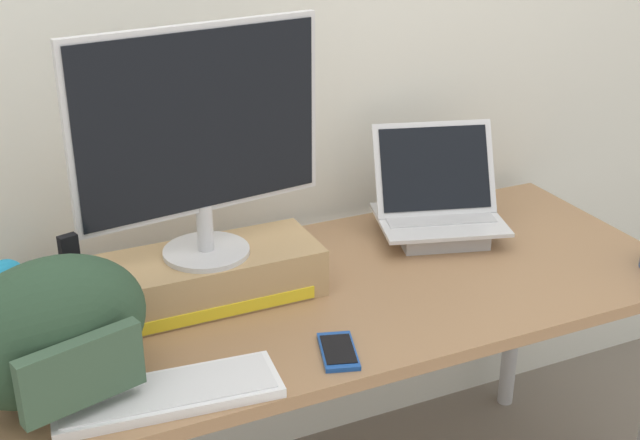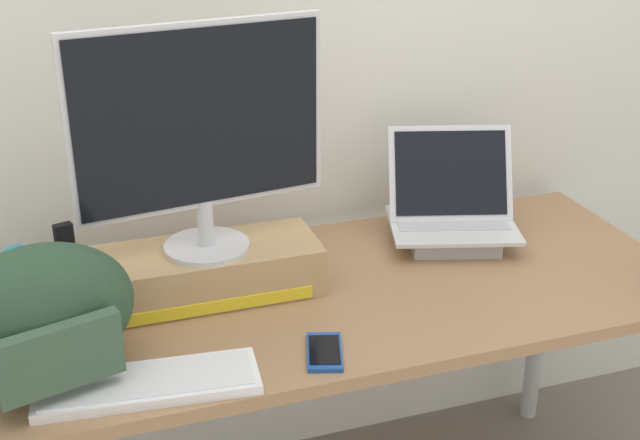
# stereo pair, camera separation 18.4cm
# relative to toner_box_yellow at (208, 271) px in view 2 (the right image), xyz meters

# --- Properties ---
(back_wall) EXTENTS (7.00, 0.10, 2.60)m
(back_wall) POSITION_rel_toner_box_yellow_xyz_m (0.24, 0.38, 0.50)
(back_wall) COLOR silver
(back_wall) RESTS_ON ground
(desk) EXTENTS (1.74, 0.71, 0.75)m
(desk) POSITION_rel_toner_box_yellow_xyz_m (0.24, -0.07, -0.13)
(desk) COLOR #99704C
(desk) RESTS_ON ground
(toner_box_yellow) EXTENTS (0.51, 0.21, 0.11)m
(toner_box_yellow) POSITION_rel_toner_box_yellow_xyz_m (0.00, 0.00, 0.00)
(toner_box_yellow) COLOR tan
(toner_box_yellow) RESTS_ON desk
(desktop_monitor) EXTENTS (0.56, 0.19, 0.51)m
(desktop_monitor) POSITION_rel_toner_box_yellow_xyz_m (0.00, -0.00, 0.33)
(desktop_monitor) COLOR silver
(desktop_monitor) RESTS_ON toner_box_yellow
(open_laptop) EXTENTS (0.38, 0.33, 0.28)m
(open_laptop) POSITION_rel_toner_box_yellow_xyz_m (0.65, 0.08, 0.00)
(open_laptop) COLOR #ADADB2
(open_laptop) RESTS_ON desk
(external_keyboard) EXTENTS (0.43, 0.18, 0.02)m
(external_keyboard) POSITION_rel_toner_box_yellow_xyz_m (-0.19, -0.33, -0.05)
(external_keyboard) COLOR white
(external_keyboard) RESTS_ON desk
(messenger_backpack) EXTENTS (0.42, 0.31, 0.28)m
(messenger_backpack) POSITION_rel_toner_box_yellow_xyz_m (-0.37, -0.24, 0.08)
(messenger_backpack) COLOR #28422D
(messenger_backpack) RESTS_ON desk
(cell_phone) EXTENTS (0.11, 0.15, 0.01)m
(cell_phone) POSITION_rel_toner_box_yellow_xyz_m (0.17, -0.33, -0.05)
(cell_phone) COLOR #19479E
(cell_phone) RESTS_ON desk
(plush_toy) EXTENTS (0.09, 0.09, 0.09)m
(plush_toy) POSITION_rel_toner_box_yellow_xyz_m (-0.41, 0.20, -0.01)
(plush_toy) COLOR #2393CC
(plush_toy) RESTS_ON desk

